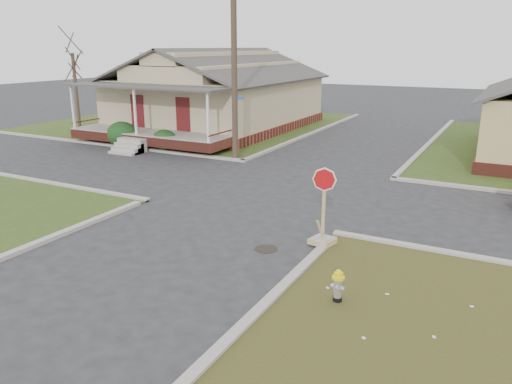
% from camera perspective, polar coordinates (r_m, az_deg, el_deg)
% --- Properties ---
extents(ground, '(120.00, 120.00, 0.00)m').
position_cam_1_polar(ground, '(15.24, -5.43, -4.37)').
color(ground, '#28282B').
rests_on(ground, ground).
extents(verge_far_left, '(19.00, 19.00, 0.05)m').
position_cam_1_polar(verge_far_left, '(36.85, -7.20, 7.87)').
color(verge_far_left, '#31481A').
rests_on(verge_far_left, ground).
extents(curbs, '(80.00, 40.00, 0.12)m').
position_cam_1_polar(curbs, '(19.39, 2.62, 0.25)').
color(curbs, '#ABA49A').
rests_on(curbs, ground).
extents(manhole, '(0.64, 0.64, 0.01)m').
position_cam_1_polar(manhole, '(13.81, 1.16, -6.52)').
color(manhole, black).
rests_on(manhole, ground).
extents(corner_house, '(10.10, 15.50, 5.30)m').
position_cam_1_polar(corner_house, '(33.84, -4.37, 11.05)').
color(corner_house, maroon).
rests_on(corner_house, ground).
extents(utility_pole, '(1.80, 0.28, 9.00)m').
position_cam_1_polar(utility_pole, '(24.05, -2.51, 14.64)').
color(utility_pole, '#3C2D22').
rests_on(utility_pole, ground).
extents(tree_far_left, '(0.22, 0.22, 4.90)m').
position_cam_1_polar(tree_far_left, '(35.33, -19.86, 10.74)').
color(tree_far_left, '#3C2D22').
rests_on(tree_far_left, verge_far_left).
extents(fire_hydrant, '(0.28, 0.28, 0.74)m').
position_cam_1_polar(fire_hydrant, '(11.04, 9.36, -10.30)').
color(fire_hydrant, black).
rests_on(fire_hydrant, ground).
extents(stop_sign, '(0.62, 0.61, 2.20)m').
position_cam_1_polar(stop_sign, '(14.00, 7.65, -4.06)').
color(stop_sign, tan).
rests_on(stop_sign, ground).
extents(hedge_left, '(1.63, 1.34, 1.25)m').
position_cam_1_polar(hedge_left, '(28.73, -15.03, 6.38)').
color(hedge_left, '#163914').
rests_on(hedge_left, verge_far_left).
extents(hedge_right, '(1.43, 1.17, 1.09)m').
position_cam_1_polar(hedge_right, '(27.01, -10.39, 5.89)').
color(hedge_right, '#163914').
rests_on(hedge_right, verge_far_left).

